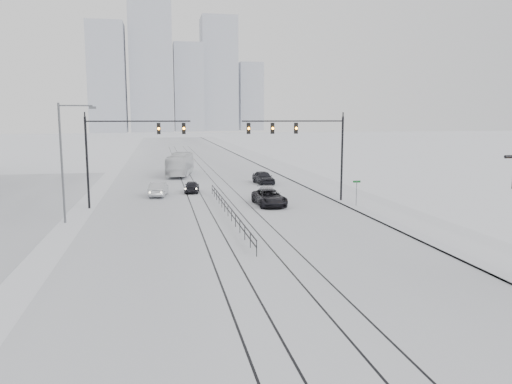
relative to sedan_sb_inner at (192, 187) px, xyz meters
name	(u,v)px	position (x,y,z in m)	size (l,w,h in m)	color
road	(199,175)	(2.00, 16.42, -0.62)	(22.00, 260.00, 0.02)	silver
sidewalk_east	(292,172)	(15.50, 16.42, -0.55)	(5.00, 260.00, 0.16)	silver
curb	(276,173)	(13.05, 16.42, -0.57)	(0.10, 260.00, 0.12)	gray
tram_rails	(214,197)	(2.00, -3.58, -0.61)	(5.30, 180.00, 0.01)	black
skyline	(176,75)	(7.02, 230.05, 30.02)	(96.00, 48.00, 72.00)	#ACB1BD
traffic_mast_ne	(308,141)	(10.15, -8.58, 5.13)	(9.60, 0.37, 8.00)	black
traffic_mast_nw	(122,145)	(-6.52, -7.58, 4.94)	(9.10, 0.37, 8.00)	black
street_light_west	(65,154)	(-10.20, -13.58, 4.58)	(2.73, 0.25, 9.00)	#595B60
median_fence	(228,210)	(2.00, -13.58, -0.10)	(0.06, 24.00, 1.00)	black
street_sign	(357,189)	(13.80, -11.58, 0.98)	(0.70, 0.06, 2.40)	#595B60
sedan_sb_inner	(192,187)	(0.00, 0.00, 0.00)	(1.49, 3.70, 1.26)	black
sedan_sb_outer	(158,189)	(-3.49, -1.87, 0.09)	(1.52, 4.37, 1.44)	#B9BCC2
sedan_nb_front	(269,198)	(6.37, -9.34, 0.09)	(2.39, 5.19, 1.44)	black
sedan_nb_right	(267,196)	(6.50, -7.91, 0.07)	(1.95, 4.80, 1.39)	#9FA1A7
sedan_nb_far	(263,178)	(8.90, 5.33, 0.13)	(1.80, 4.48, 1.53)	black
box_truck	(180,165)	(-0.50, 16.10, 0.87)	(2.52, 10.79, 3.00)	white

